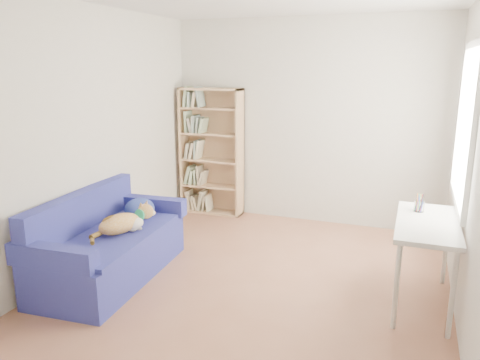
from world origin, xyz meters
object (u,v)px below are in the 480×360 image
object	(u,v)px
bookshelf	(212,157)
pen_cup	(419,205)
sofa	(109,245)
desk	(427,231)

from	to	relation	value
bookshelf	pen_cup	xyz separation A→B (m)	(2.66, -1.47, 0.02)
sofa	pen_cup	size ratio (longest dim) A/B	10.35
bookshelf	pen_cup	world-z (taller)	bookshelf
desk	pen_cup	world-z (taller)	pen_cup
sofa	desk	xyz separation A→B (m)	(2.85, 0.47, 0.35)
desk	sofa	bearing A→B (deg)	-170.60
sofa	bookshelf	world-z (taller)	bookshelf
sofa	pen_cup	bearing A→B (deg)	10.88
sofa	desk	world-z (taller)	sofa
bookshelf	pen_cup	distance (m)	3.04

